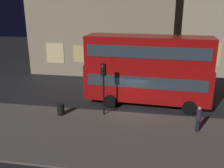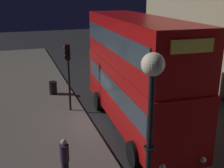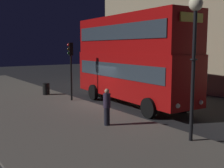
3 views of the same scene
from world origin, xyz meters
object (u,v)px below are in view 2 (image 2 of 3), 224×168
at_px(street_lamp, 151,112).
at_px(litter_bin, 53,88).
at_px(double_decker_bus, 135,69).
at_px(pedestrian, 65,160).
at_px(traffic_light_near_kerb, 68,64).

distance_m(street_lamp, litter_bin, 13.71).
xyz_separation_m(double_decker_bus, street_lamp, (7.12, -2.76, 1.02)).
bearing_deg(litter_bin, double_decker_bus, 28.72).
height_order(pedestrian, litter_bin, pedestrian).
distance_m(street_lamp, pedestrian, 5.03).
height_order(double_decker_bus, pedestrian, double_decker_bus).
xyz_separation_m(pedestrian, litter_bin, (-9.59, 0.88, -0.45)).
bearing_deg(street_lamp, litter_bin, -177.50).
bearing_deg(pedestrian, double_decker_bus, -82.47).
distance_m(double_decker_bus, street_lamp, 7.70).
bearing_deg(litter_bin, street_lamp, 2.50).
relative_size(traffic_light_near_kerb, street_lamp, 0.72).
bearing_deg(double_decker_bus, pedestrian, -47.65).
distance_m(double_decker_bus, litter_bin, 7.42).
relative_size(traffic_light_near_kerb, pedestrian, 2.27).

